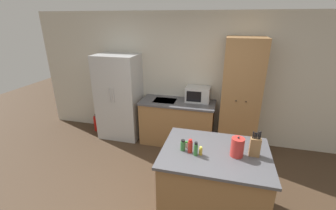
{
  "coord_description": "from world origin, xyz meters",
  "views": [
    {
      "loc": [
        0.47,
        -2.12,
        2.46
      ],
      "look_at": [
        -0.44,
        1.4,
        1.05
      ],
      "focal_mm": 24.0,
      "sensor_mm": 36.0,
      "label": 1
    }
  ],
  "objects_px": {
    "spice_bottle_tall_dark": "(183,145)",
    "refrigerator": "(119,97)",
    "knife_block": "(255,147)",
    "kettle": "(237,147)",
    "microwave": "(198,94)",
    "spice_bottle_amber_oil": "(186,145)",
    "spice_bottle_pale_salt": "(201,151)",
    "fire_extinguisher": "(97,123)",
    "spice_bottle_green_herb": "(190,146)",
    "spice_bottle_short_red": "(196,149)",
    "pantry_cabinet": "(240,98)"
  },
  "relations": [
    {
      "from": "spice_bottle_amber_oil",
      "to": "refrigerator",
      "type": "bearing_deg",
      "value": 135.86
    },
    {
      "from": "microwave",
      "to": "spice_bottle_tall_dark",
      "type": "distance_m",
      "value": 1.9
    },
    {
      "from": "refrigerator",
      "to": "spice_bottle_green_herb",
      "type": "relative_size",
      "value": 10.38
    },
    {
      "from": "pantry_cabinet",
      "to": "fire_extinguisher",
      "type": "relative_size",
      "value": 5.28
    },
    {
      "from": "spice_bottle_tall_dark",
      "to": "microwave",
      "type": "bearing_deg",
      "value": 92.06
    },
    {
      "from": "refrigerator",
      "to": "pantry_cabinet",
      "type": "bearing_deg",
      "value": 0.4
    },
    {
      "from": "microwave",
      "to": "spice_bottle_pale_salt",
      "type": "bearing_deg",
      "value": -81.48
    },
    {
      "from": "refrigerator",
      "to": "spice_bottle_tall_dark",
      "type": "relative_size",
      "value": 12.49
    },
    {
      "from": "pantry_cabinet",
      "to": "spice_bottle_pale_salt",
      "type": "distance_m",
      "value": 1.9
    },
    {
      "from": "knife_block",
      "to": "spice_bottle_tall_dark",
      "type": "xyz_separation_m",
      "value": [
        -0.83,
        -0.09,
        -0.06
      ]
    },
    {
      "from": "kettle",
      "to": "spice_bottle_pale_salt",
      "type": "bearing_deg",
      "value": -168.24
    },
    {
      "from": "spice_bottle_short_red",
      "to": "spice_bottle_amber_oil",
      "type": "distance_m",
      "value": 0.2
    },
    {
      "from": "spice_bottle_tall_dark",
      "to": "pantry_cabinet",
      "type": "bearing_deg",
      "value": 67.81
    },
    {
      "from": "spice_bottle_tall_dark",
      "to": "kettle",
      "type": "xyz_separation_m",
      "value": [
        0.63,
        0.04,
        0.05
      ]
    },
    {
      "from": "refrigerator",
      "to": "spice_bottle_amber_oil",
      "type": "relative_size",
      "value": 21.62
    },
    {
      "from": "fire_extinguisher",
      "to": "refrigerator",
      "type": "bearing_deg",
      "value": -3.5
    },
    {
      "from": "knife_block",
      "to": "kettle",
      "type": "xyz_separation_m",
      "value": [
        -0.2,
        -0.05,
        -0.01
      ]
    },
    {
      "from": "spice_bottle_tall_dark",
      "to": "knife_block",
      "type": "bearing_deg",
      "value": 6.41
    },
    {
      "from": "refrigerator",
      "to": "spice_bottle_tall_dark",
      "type": "xyz_separation_m",
      "value": [
        1.71,
        -1.77,
        0.12
      ]
    },
    {
      "from": "fire_extinguisher",
      "to": "spice_bottle_amber_oil",
      "type": "bearing_deg",
      "value": -35.9
    },
    {
      "from": "refrigerator",
      "to": "microwave",
      "type": "distance_m",
      "value": 1.66
    },
    {
      "from": "knife_block",
      "to": "spice_bottle_amber_oil",
      "type": "height_order",
      "value": "knife_block"
    },
    {
      "from": "spice_bottle_short_red",
      "to": "fire_extinguisher",
      "type": "height_order",
      "value": "spice_bottle_short_red"
    },
    {
      "from": "pantry_cabinet",
      "to": "spice_bottle_tall_dark",
      "type": "bearing_deg",
      "value": -112.19
    },
    {
      "from": "spice_bottle_amber_oil",
      "to": "spice_bottle_pale_salt",
      "type": "bearing_deg",
      "value": -31.68
    },
    {
      "from": "spice_bottle_green_herb",
      "to": "kettle",
      "type": "xyz_separation_m",
      "value": [
        0.54,
        0.06,
        0.04
      ]
    },
    {
      "from": "microwave",
      "to": "knife_block",
      "type": "height_order",
      "value": "knife_block"
    },
    {
      "from": "fire_extinguisher",
      "to": "microwave",
      "type": "bearing_deg",
      "value": 2.18
    },
    {
      "from": "spice_bottle_short_red",
      "to": "fire_extinguisher",
      "type": "relative_size",
      "value": 0.43
    },
    {
      "from": "microwave",
      "to": "spice_bottle_green_herb",
      "type": "relative_size",
      "value": 2.72
    },
    {
      "from": "spice_bottle_pale_salt",
      "to": "microwave",
      "type": "bearing_deg",
      "value": 98.52
    },
    {
      "from": "refrigerator",
      "to": "spice_bottle_amber_oil",
      "type": "height_order",
      "value": "refrigerator"
    },
    {
      "from": "pantry_cabinet",
      "to": "spice_bottle_amber_oil",
      "type": "relative_size",
      "value": 26.19
    },
    {
      "from": "spice_bottle_pale_salt",
      "to": "spice_bottle_short_red",
      "type": "bearing_deg",
      "value": -154.61
    },
    {
      "from": "spice_bottle_tall_dark",
      "to": "spice_bottle_amber_oil",
      "type": "distance_m",
      "value": 0.08
    },
    {
      "from": "fire_extinguisher",
      "to": "spice_bottle_green_herb",
      "type": "bearing_deg",
      "value": -36.67
    },
    {
      "from": "microwave",
      "to": "spice_bottle_short_red",
      "type": "xyz_separation_m",
      "value": [
        0.24,
        -1.97,
        -0.03
      ]
    },
    {
      "from": "refrigerator",
      "to": "spice_bottle_short_red",
      "type": "relative_size",
      "value": 10.15
    },
    {
      "from": "fire_extinguisher",
      "to": "spice_bottle_tall_dark",
      "type": "bearing_deg",
      "value": -37.39
    },
    {
      "from": "microwave",
      "to": "spice_bottle_tall_dark",
      "type": "height_order",
      "value": "microwave"
    },
    {
      "from": "kettle",
      "to": "spice_bottle_tall_dark",
      "type": "bearing_deg",
      "value": -176.36
    },
    {
      "from": "microwave",
      "to": "spice_bottle_green_herb",
      "type": "height_order",
      "value": "microwave"
    },
    {
      "from": "pantry_cabinet",
      "to": "spice_bottle_tall_dark",
      "type": "xyz_separation_m",
      "value": [
        -0.73,
        -1.78,
        -0.07
      ]
    },
    {
      "from": "spice_bottle_tall_dark",
      "to": "refrigerator",
      "type": "bearing_deg",
      "value": 134.13
    },
    {
      "from": "refrigerator",
      "to": "spice_bottle_green_herb",
      "type": "bearing_deg",
      "value": -44.71
    },
    {
      "from": "refrigerator",
      "to": "fire_extinguisher",
      "type": "bearing_deg",
      "value": 176.5
    },
    {
      "from": "refrigerator",
      "to": "spice_bottle_tall_dark",
      "type": "bearing_deg",
      "value": -45.87
    },
    {
      "from": "spice_bottle_short_red",
      "to": "spice_bottle_pale_salt",
      "type": "bearing_deg",
      "value": 25.39
    },
    {
      "from": "knife_block",
      "to": "pantry_cabinet",
      "type": "bearing_deg",
      "value": 93.55
    },
    {
      "from": "spice_bottle_green_herb",
      "to": "spice_bottle_pale_salt",
      "type": "distance_m",
      "value": 0.14
    }
  ]
}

